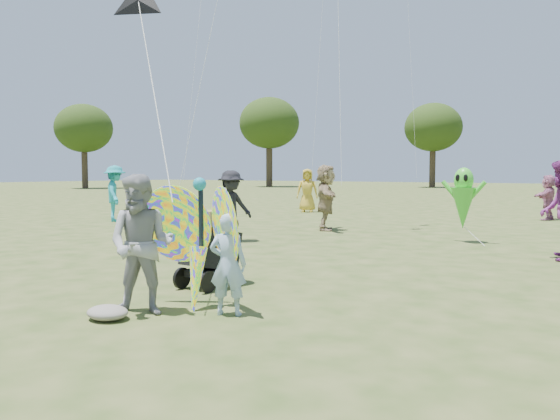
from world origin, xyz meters
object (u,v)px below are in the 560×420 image
(crowd_d, at_px, (326,198))
(crowd_g, at_px, (307,190))
(crowd_j, at_px, (548,197))
(alien_kite, at_px, (463,201))
(butterfly_kite, at_px, (199,242))
(child_girl, at_px, (228,264))
(jogging_stroller, at_px, (213,243))
(adult_man, at_px, (141,245))
(crowd_i, at_px, (115,194))
(crowd_b, at_px, (231,206))

(crowd_d, relative_size, crowd_g, 1.04)
(crowd_j, distance_m, alien_kite, 7.70)
(crowd_d, bearing_deg, butterfly_kite, 170.76)
(child_girl, height_order, crowd_g, crowd_g)
(child_girl, relative_size, jogging_stroller, 1.07)
(crowd_d, distance_m, alien_kite, 3.96)
(child_girl, height_order, adult_man, adult_man)
(crowd_j, relative_size, jogging_stroller, 1.42)
(jogging_stroller, relative_size, alien_kite, 0.63)
(alien_kite, bearing_deg, crowd_i, -175.82)
(crowd_i, xyz_separation_m, alien_kite, (11.01, 0.80, 0.05))
(adult_man, distance_m, butterfly_kite, 0.68)
(adult_man, xyz_separation_m, jogging_stroller, (-0.34, 1.66, -0.19))
(crowd_b, bearing_deg, crowd_i, 91.52)
(child_girl, xyz_separation_m, butterfly_kite, (-0.50, 0.07, 0.21))
(crowd_d, height_order, crowd_g, crowd_d)
(crowd_d, xyz_separation_m, crowd_i, (-7.10, -1.40, 0.00))
(crowd_g, bearing_deg, jogging_stroller, -92.73)
(child_girl, xyz_separation_m, crowd_d, (-3.39, 8.62, 0.34))
(crowd_i, xyz_separation_m, jogging_stroller, (9.30, -6.07, -0.31))
(child_girl, relative_size, butterfly_kite, 0.66)
(crowd_i, bearing_deg, crowd_d, -129.54)
(crowd_i, bearing_deg, adult_man, -179.46)
(child_girl, relative_size, crowd_g, 0.66)
(crowd_d, bearing_deg, alien_kite, -126.57)
(crowd_g, relative_size, jogging_stroller, 1.62)
(adult_man, xyz_separation_m, crowd_j, (2.22, 16.18, -0.03))
(child_girl, relative_size, alien_kite, 0.67)
(butterfly_kite, bearing_deg, alien_kite, 82.59)
(crowd_b, height_order, jogging_stroller, crowd_b)
(crowd_d, height_order, jogging_stroller, crowd_d)
(crowd_b, relative_size, jogging_stroller, 1.53)
(crowd_b, distance_m, crowd_i, 6.68)
(adult_man, distance_m, crowd_i, 12.36)
(crowd_b, distance_m, crowd_g, 9.67)
(adult_man, relative_size, crowd_g, 0.91)
(crowd_g, bearing_deg, crowd_d, -83.17)
(alien_kite, bearing_deg, crowd_j, 83.67)
(butterfly_kite, bearing_deg, crowd_b, 124.74)
(child_girl, relative_size, crowd_b, 0.70)
(crowd_b, bearing_deg, adult_man, -131.99)
(crowd_i, bearing_deg, crowd_g, -74.43)
(crowd_j, distance_m, butterfly_kite, 15.71)
(adult_man, xyz_separation_m, crowd_b, (-3.25, 5.77, 0.03))
(crowd_b, height_order, crowd_d, crowd_d)
(adult_man, distance_m, alien_kite, 8.65)
(crowd_b, xyz_separation_m, crowd_g, (-3.24, 9.11, 0.05))
(crowd_g, distance_m, alien_kite, 10.11)
(crowd_j, bearing_deg, crowd_i, -42.71)
(crowd_i, distance_m, butterfly_kite, 12.27)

